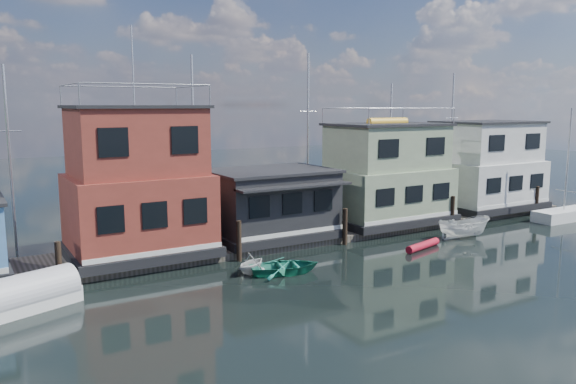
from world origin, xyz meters
TOP-DOWN VIEW (x-y plane):
  - ground at (0.00, 0.00)m, footprint 160.00×160.00m
  - dock at (0.00, 12.00)m, footprint 48.00×5.00m
  - houseboat_red at (-8.50, 12.00)m, footprint 7.40×5.90m
  - houseboat_dark at (-0.50, 11.98)m, footprint 7.40×6.10m
  - houseboat_green at (8.50, 12.00)m, footprint 8.40×5.90m
  - houseboat_white at (18.50, 12.00)m, footprint 8.40×5.90m
  - pilings at (-0.33, 9.20)m, footprint 42.28×0.28m
  - background_masts at (4.76, 18.00)m, footprint 36.40×0.16m
  - day_sailer at (20.92, 6.88)m, footprint 5.16×1.85m
  - dinghy_white at (-4.43, 6.92)m, footprint 2.61×2.50m
  - motorboat at (10.34, 6.68)m, footprint 3.75×2.22m
  - red_kayak at (6.25, 6.02)m, footprint 3.01×1.21m
  - tarp_runabout at (-14.55, 7.11)m, footprint 4.32×2.87m
  - dinghy_teal at (-3.00, 6.04)m, footprint 4.02×3.31m

SIDE VIEW (x-z plane):
  - ground at x=0.00m, z-range 0.00..0.00m
  - dock at x=0.00m, z-range 0.00..0.40m
  - red_kayak at x=6.25m, z-range 0.00..0.44m
  - dinghy_teal at x=-3.00m, z-range 0.00..0.72m
  - day_sailer at x=20.92m, z-range -3.57..4.49m
  - dinghy_white at x=-4.43m, z-range 0.00..1.06m
  - tarp_runabout at x=-14.55m, z-range -0.21..1.43m
  - motorboat at x=10.34m, z-range 0.00..1.36m
  - pilings at x=-0.33m, z-range 0.00..2.20m
  - houseboat_dark at x=-0.50m, z-range 0.39..4.45m
  - houseboat_white at x=18.50m, z-range 0.21..6.87m
  - houseboat_green at x=8.50m, z-range 0.03..7.06m
  - houseboat_red at x=-8.50m, z-range -1.83..10.03m
  - background_masts at x=4.76m, z-range -0.45..11.55m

